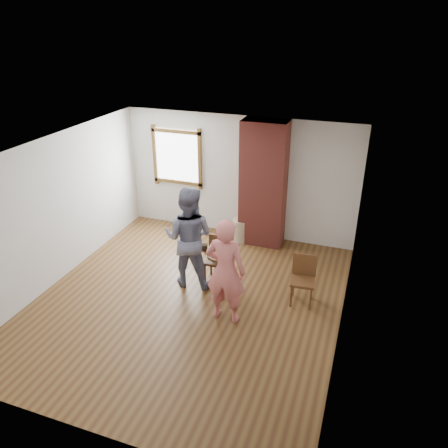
% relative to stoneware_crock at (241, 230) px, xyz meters
% --- Properties ---
extents(ground, '(5.50, 5.50, 0.00)m').
position_rel_stoneware_crock_xyz_m(ground, '(-0.18, -2.40, -0.25)').
color(ground, brown).
rests_on(ground, ground).
extents(room_shell, '(5.04, 5.52, 2.62)m').
position_rel_stoneware_crock_xyz_m(room_shell, '(-0.24, -1.79, 1.56)').
color(room_shell, silver).
rests_on(room_shell, ground).
extents(brick_chimney, '(0.90, 0.50, 2.60)m').
position_rel_stoneware_crock_xyz_m(brick_chimney, '(0.42, 0.10, 1.05)').
color(brick_chimney, '#973D35').
rests_on(brick_chimney, ground).
extents(stoneware_crock, '(0.39, 0.39, 0.49)m').
position_rel_stoneware_crock_xyz_m(stoneware_crock, '(0.00, 0.00, 0.00)').
color(stoneware_crock, tan).
rests_on(stoneware_crock, ground).
extents(dark_pot, '(0.15, 0.15, 0.13)m').
position_rel_stoneware_crock_xyz_m(dark_pot, '(-0.58, -0.68, -0.18)').
color(dark_pot, black).
rests_on(dark_pot, ground).
extents(dining_chair_left, '(0.40, 0.40, 0.85)m').
position_rel_stoneware_crock_xyz_m(dining_chair_left, '(0.04, -1.58, 0.23)').
color(dining_chair_left, brown).
rests_on(dining_chair_left, ground).
extents(dining_chair_right, '(0.43, 0.43, 0.84)m').
position_rel_stoneware_crock_xyz_m(dining_chair_right, '(1.62, -1.73, 0.23)').
color(dining_chair_right, brown).
rests_on(dining_chair_right, ground).
extents(side_table, '(0.40, 0.40, 0.60)m').
position_rel_stoneware_crock_xyz_m(side_table, '(0.12, -1.73, 0.16)').
color(side_table, brown).
rests_on(side_table, ground).
extents(cake_plate, '(0.18, 0.18, 0.01)m').
position_rel_stoneware_crock_xyz_m(cake_plate, '(0.12, -1.73, 0.36)').
color(cake_plate, white).
rests_on(cake_plate, side_table).
extents(cake_slice, '(0.08, 0.07, 0.06)m').
position_rel_stoneware_crock_xyz_m(cake_slice, '(0.13, -1.73, 0.39)').
color(cake_slice, white).
rests_on(cake_slice, cake_plate).
extents(man, '(0.96, 0.78, 1.84)m').
position_rel_stoneware_crock_xyz_m(man, '(-0.38, -1.86, 0.67)').
color(man, '#121633').
rests_on(man, ground).
extents(person_pink, '(0.65, 0.43, 1.75)m').
position_rel_stoneware_crock_xyz_m(person_pink, '(0.56, -2.61, 0.63)').
color(person_pink, '#DC6F6E').
rests_on(person_pink, ground).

